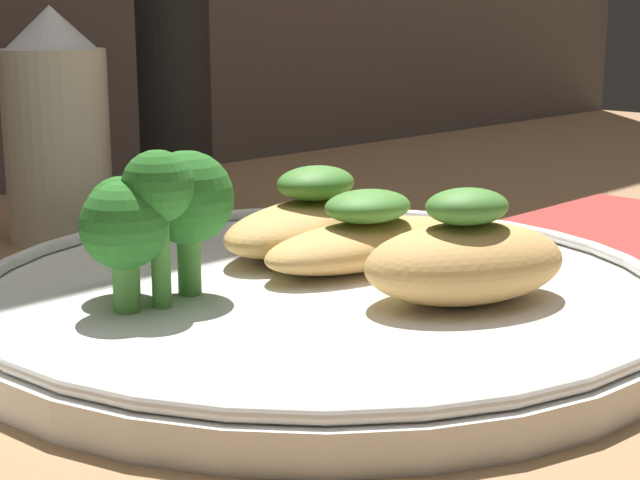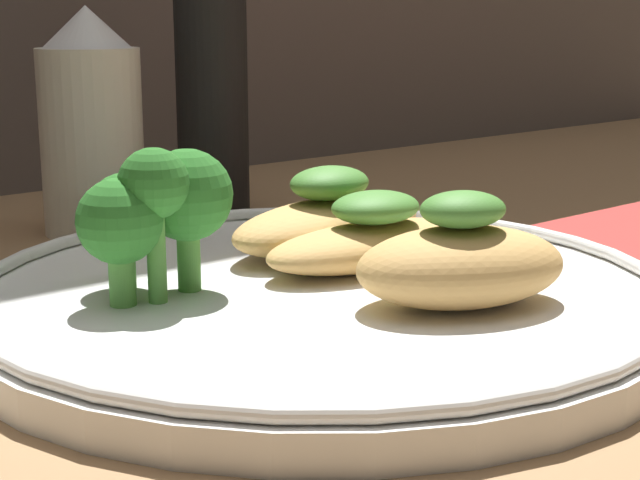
{
  "view_description": "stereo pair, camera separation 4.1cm",
  "coord_description": "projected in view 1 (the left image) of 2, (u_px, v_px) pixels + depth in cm",
  "views": [
    {
      "loc": [
        -28.37,
        -27.67,
        12.69
      ],
      "look_at": [
        0.0,
        0.0,
        3.4
      ],
      "focal_mm": 55.0,
      "sensor_mm": 36.0,
      "label": 1
    },
    {
      "loc": [
        -25.38,
        -30.43,
        12.69
      ],
      "look_at": [
        0.0,
        0.0,
        3.4
      ],
      "focal_mm": 55.0,
      "sensor_mm": 36.0,
      "label": 2
    }
  ],
  "objects": [
    {
      "name": "ground_plane",
      "position": [
        320.0,
        329.0,
        0.42
      ],
      "size": [
        180.0,
        180.0,
        1.0
      ],
      "primitive_type": "cube",
      "color": "#936D47"
    },
    {
      "name": "plate",
      "position": [
        320.0,
        296.0,
        0.41
      ],
      "size": [
        29.58,
        29.58,
        2.0
      ],
      "color": "white",
      "rests_on": "ground_plane"
    },
    {
      "name": "grilled_meat_front",
      "position": [
        465.0,
        258.0,
        0.39
      ],
      "size": [
        9.96,
        8.18,
        4.56
      ],
      "color": "tan",
      "rests_on": "plate"
    },
    {
      "name": "grilled_meat_middle",
      "position": [
        367.0,
        238.0,
        0.44
      ],
      "size": [
        11.58,
        5.59,
        3.49
      ],
      "color": "tan",
      "rests_on": "plate"
    },
    {
      "name": "grilled_meat_back",
      "position": [
        316.0,
        219.0,
        0.47
      ],
      "size": [
        12.07,
        6.48,
        4.08
      ],
      "color": "tan",
      "rests_on": "plate"
    },
    {
      "name": "broccoli_bunch",
      "position": [
        153.0,
        210.0,
        0.38
      ],
      "size": [
        6.74,
        5.48,
        6.19
      ],
      "color": "#4C8E38",
      "rests_on": "plate"
    },
    {
      "name": "sauce_bottle",
      "position": [
        56.0,
        129.0,
        0.55
      ],
      "size": [
        5.86,
        5.86,
        13.0
      ],
      "color": "silver",
      "rests_on": "ground_plane"
    },
    {
      "name": "pepper_grinder",
      "position": [
        175.0,
        96.0,
        0.6
      ],
      "size": [
        4.48,
        4.48,
        16.67
      ],
      "color": "black",
      "rests_on": "ground_plane"
    }
  ]
}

